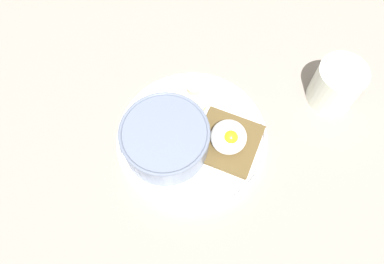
% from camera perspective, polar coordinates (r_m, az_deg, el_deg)
% --- Properties ---
extents(ground_plane, '(1.20, 1.20, 0.02)m').
position_cam_1_polar(ground_plane, '(0.67, 0.00, -1.44)').
color(ground_plane, gray).
rests_on(ground_plane, ground).
extents(plate, '(0.26, 0.26, 0.02)m').
position_cam_1_polar(plate, '(0.65, 0.00, -0.81)').
color(plate, white).
rests_on(plate, ground_plane).
extents(oatmeal_bowl, '(0.15, 0.15, 0.06)m').
position_cam_1_polar(oatmeal_bowl, '(0.62, -4.07, -1.06)').
color(oatmeal_bowl, slate).
rests_on(oatmeal_bowl, plate).
extents(toast_slice, '(0.12, 0.12, 0.01)m').
position_cam_1_polar(toast_slice, '(0.64, 5.49, -1.20)').
color(toast_slice, brown).
rests_on(toast_slice, plate).
extents(poached_egg, '(0.06, 0.06, 0.04)m').
position_cam_1_polar(poached_egg, '(0.62, 5.69, -0.48)').
color(poached_egg, white).
rests_on(poached_egg, toast_slice).
extents(banana_slice_front, '(0.03, 0.03, 0.01)m').
position_cam_1_polar(banana_slice_front, '(0.69, 0.34, 6.60)').
color(banana_slice_front, beige).
rests_on(banana_slice_front, plate).
extents(banana_slice_left, '(0.04, 0.04, 0.01)m').
position_cam_1_polar(banana_slice_left, '(0.67, 0.64, 4.24)').
color(banana_slice_left, beige).
rests_on(banana_slice_left, plate).
extents(banana_slice_back, '(0.04, 0.04, 0.02)m').
position_cam_1_polar(banana_slice_back, '(0.68, -2.29, 5.54)').
color(banana_slice_back, beige).
rests_on(banana_slice_back, plate).
extents(coffee_mug, '(0.08, 0.08, 0.08)m').
position_cam_1_polar(coffee_mug, '(0.71, 21.17, 6.77)').
color(coffee_mug, silver).
rests_on(coffee_mug, ground_plane).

